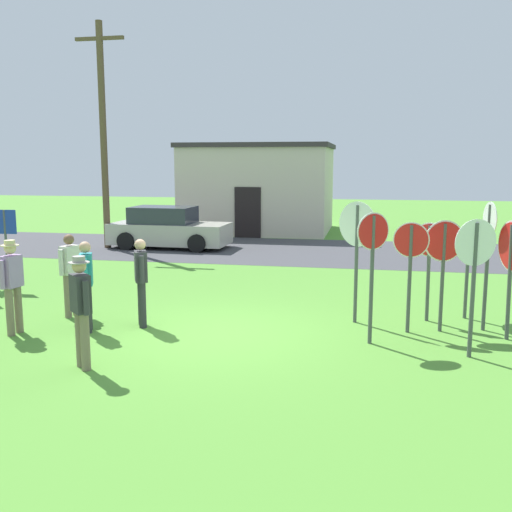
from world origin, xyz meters
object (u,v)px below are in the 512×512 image
stop_sign_far_back (357,239)px  stop_sign_rear_right (468,253)px  stop_sign_center_cluster (444,256)px  person_in_blue (12,281)px  stop_sign_low_front (511,258)px  person_on_left (141,278)px  info_panel_leftmost (5,234)px  parked_car_on_street (168,229)px  stop_sign_leaning_left (372,257)px  stop_sign_rear_left (488,246)px  stop_sign_tallest (474,264)px  stop_sign_nearest (429,255)px  person_in_dark_shirt (70,271)px  person_with_sunhat (86,281)px  stop_sign_leaning_right (410,259)px  person_holding_notes (81,306)px  utility_pole (103,132)px

stop_sign_far_back → stop_sign_rear_right: bearing=18.7°
stop_sign_center_cluster → person_in_blue: stop_sign_center_cluster is taller
stop_sign_low_front → person_on_left: bearing=-176.2°
info_panel_leftmost → stop_sign_center_cluster: bearing=-10.6°
parked_car_on_street → stop_sign_center_cluster: 12.66m
stop_sign_leaning_left → stop_sign_low_front: bearing=16.3°
stop_sign_rear_left → person_in_blue: 8.71m
stop_sign_tallest → person_in_blue: bearing=-178.1°
stop_sign_nearest → person_in_dark_shirt: (-7.08, -1.01, -0.37)m
person_with_sunhat → info_panel_leftmost: bearing=140.0°
stop_sign_leaning_right → person_in_dark_shirt: bearing=-178.8°
stop_sign_far_back → stop_sign_nearest: (1.39, 0.36, -0.32)m
stop_sign_rear_right → stop_sign_rear_left: (0.21, -0.83, 0.27)m
person_on_left → person_holding_notes: (-0.00, -2.36, 0.03)m
stop_sign_rear_right → stop_sign_center_cluster: size_ratio=0.94×
stop_sign_low_front → stop_sign_rear_left: size_ratio=0.88×
stop_sign_leaning_left → stop_sign_far_back: stop_sign_far_back is taller
person_in_dark_shirt → person_in_blue: 1.41m
person_on_left → info_panel_leftmost: info_panel_leftmost is taller
stop_sign_rear_right → person_in_blue: 8.71m
parked_car_on_street → stop_sign_far_back: stop_sign_far_back is taller
person_in_blue → utility_pole: bearing=106.6°
parked_car_on_street → person_on_left: person_on_left is taller
stop_sign_far_back → person_on_left: stop_sign_far_back is taller
stop_sign_rear_left → person_with_sunhat: (-7.24, -1.50, -0.65)m
utility_pole → stop_sign_low_front: (11.89, -9.13, -2.71)m
person_on_left → person_holding_notes: bearing=-90.0°
person_on_left → person_in_dark_shirt: 1.74m
stop_sign_leaning_right → stop_sign_center_cluster: (0.60, 0.19, 0.04)m
stop_sign_leaning_left → stop_sign_tallest: 1.64m
stop_sign_low_front → person_on_left: (-6.67, -0.44, -0.51)m
utility_pole → person_holding_notes: size_ratio=4.59×
stop_sign_center_cluster → info_panel_leftmost: bearing=169.4°
stop_sign_rear_left → stop_sign_tallest: bearing=-107.1°
utility_pole → person_with_sunhat: (4.37, -10.09, -3.22)m
stop_sign_leaning_right → person_in_blue: bearing=-168.1°
stop_sign_far_back → person_holding_notes: size_ratio=1.37×
stop_sign_tallest → person_holding_notes: 6.14m
stop_sign_leaning_right → stop_sign_tallest: size_ratio=0.91×
person_on_left → person_in_dark_shirt: bearing=166.2°
utility_pole → stop_sign_rear_left: bearing=-36.5°
stop_sign_rear_left → info_panel_leftmost: (-11.03, 1.68, -0.25)m
stop_sign_leaning_left → person_in_blue: stop_sign_leaning_left is taller
parked_car_on_street → stop_sign_low_front: size_ratio=2.04×
person_in_dark_shirt → person_in_blue: size_ratio=0.97×
person_on_left → person_in_dark_shirt: size_ratio=1.00×
parked_car_on_street → person_in_blue: (0.93, -10.95, 0.30)m
stop_sign_tallest → stop_sign_center_cluster: bearing=101.9°
stop_sign_leaning_left → info_panel_leftmost: stop_sign_leaning_left is taller
utility_pole → stop_sign_low_front: utility_pole is taller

